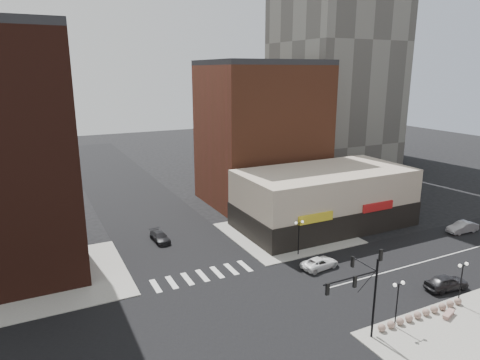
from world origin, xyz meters
TOP-DOWN VIEW (x-y plane):
  - ground at (0.00, 0.00)m, footprint 240.00×240.00m
  - road_ew at (0.00, 0.00)m, footprint 200.00×14.00m
  - road_ns at (0.00, 0.00)m, footprint 14.00×200.00m
  - sidewalk_nw at (-14.50, 14.50)m, footprint 15.00×15.00m
  - sidewalk_ne at (14.50, 14.50)m, footprint 15.00×15.00m
  - building_ne_midrise at (19.00, 29.50)m, footprint 18.00×15.00m
  - building_ne_row at (21.00, 15.00)m, footprint 24.20×12.20m
  - traffic_signal at (7.24, -7.83)m, footprint 5.59×3.09m
  - street_lamp_se_a at (11.00, -8.00)m, footprint 1.22×0.32m
  - street_lamp_se_b at (19.00, -8.00)m, footprint 1.22×0.32m
  - street_lamp_ne at (12.00, 8.00)m, footprint 1.22×0.32m
  - bollard_row at (14.22, -8.00)m, footprint 10.10×0.65m
  - white_suv at (12.18, 4.08)m, footprint 4.64×2.53m
  - dark_sedan_east at (20.56, -5.46)m, footprint 4.72×2.36m
  - silver_sedan at (35.96, 4.19)m, footprint 4.58×1.86m
  - dark_sedan_north at (-1.45, 19.40)m, footprint 1.97×4.34m
  - stone_bench at (16.42, -9.00)m, footprint 1.83×1.07m

SIDE VIEW (x-z plane):
  - ground at x=0.00m, z-range 0.00..0.00m
  - road_ew at x=0.00m, z-range 0.00..0.02m
  - road_ns at x=0.00m, z-range 0.00..0.02m
  - sidewalk_nw at x=-14.50m, z-range 0.00..0.12m
  - sidewalk_ne at x=14.50m, z-range 0.00..0.12m
  - stone_bench at x=16.42m, z-range 0.13..0.54m
  - bollard_row at x=14.22m, z-range 0.12..0.77m
  - white_suv at x=12.18m, z-range 0.00..1.23m
  - dark_sedan_north at x=-1.45m, z-range 0.00..1.23m
  - silver_sedan at x=35.96m, z-range 0.00..1.48m
  - dark_sedan_east at x=20.56m, z-range 0.00..1.54m
  - street_lamp_se_a at x=11.00m, z-range 1.21..5.37m
  - street_lamp_se_b at x=19.00m, z-range 1.21..5.37m
  - street_lamp_ne at x=12.00m, z-range 1.21..5.37m
  - building_ne_row at x=21.00m, z-range -0.70..7.30m
  - traffic_signal at x=7.24m, z-range 1.07..8.85m
  - building_ne_midrise at x=19.00m, z-range 0.00..22.00m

